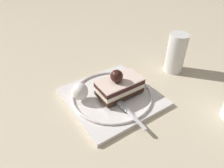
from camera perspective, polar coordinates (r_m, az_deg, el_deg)
ground_plane at (r=0.50m, az=-0.44°, el=-6.11°), size 2.40×2.40×0.00m
dessert_plate at (r=0.51m, az=0.00°, el=-3.42°), size 0.23×0.23×0.02m
cake_slice at (r=0.50m, az=2.06°, el=-0.43°), size 0.12×0.07×0.07m
whipped_cream_dollop at (r=0.49m, az=-9.01°, el=-2.10°), size 0.04×0.04×0.04m
fork at (r=0.46m, az=4.86°, el=-8.00°), size 0.01×0.11×0.00m
drink_glass_near at (r=0.63m, az=17.52°, el=7.90°), size 0.06×0.06×0.12m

